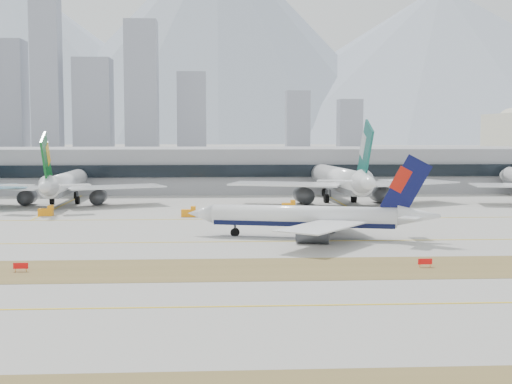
{
  "coord_description": "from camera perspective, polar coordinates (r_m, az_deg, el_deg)",
  "views": [
    {
      "loc": [
        -5.4,
        -138.83,
        20.99
      ],
      "look_at": [
        3.55,
        18.0,
        7.5
      ],
      "focal_mm": 50.0,
      "sensor_mm": 36.0,
      "label": 1
    }
  ],
  "objects": [
    {
      "name": "terminal",
      "position": [
        254.08,
        -2.05,
        1.86
      ],
      "size": [
        280.0,
        43.1,
        15.0
      ],
      "color": "gray",
      "rests_on": "ground"
    },
    {
      "name": "widebody_cathay",
      "position": [
        209.03,
        6.84,
        0.89
      ],
      "size": [
        67.92,
        66.67,
        24.28
      ],
      "rotation": [
        0.0,
        0.0,
        1.65
      ],
      "color": "white",
      "rests_on": "ground"
    },
    {
      "name": "gse_extra",
      "position": [
        184.09,
        -16.42,
        -1.51
      ],
      "size": [
        3.55,
        2.0,
        2.6
      ],
      "color": "orange",
      "rests_on": "ground"
    },
    {
      "name": "apron_markings",
      "position": [
        87.6,
        0.37,
        -8.94
      ],
      "size": [
        360.0,
        122.22,
        0.06
      ],
      "color": "brown",
      "rests_on": "ground"
    },
    {
      "name": "hold_sign_left",
      "position": [
        112.54,
        -18.31,
        -5.64
      ],
      "size": [
        2.2,
        0.15,
        1.35
      ],
      "color": "red",
      "rests_on": "ground"
    },
    {
      "name": "gse_c",
      "position": [
        190.31,
        2.66,
        -1.11
      ],
      "size": [
        3.55,
        2.0,
        2.6
      ],
      "color": "orange",
      "rests_on": "ground"
    },
    {
      "name": "widebody_eva",
      "position": [
        210.96,
        -15.14,
        0.56
      ],
      "size": [
        59.39,
        57.87,
        21.16
      ],
      "rotation": [
        0.0,
        0.0,
        1.58
      ],
      "color": "white",
      "rests_on": "ground"
    },
    {
      "name": "taxiing_airliner",
      "position": [
        140.22,
        4.56,
        -2.04
      ],
      "size": [
        49.37,
        42.19,
        16.81
      ],
      "rotation": [
        0.0,
        0.0,
        2.89
      ],
      "color": "white",
      "rests_on": "ground"
    },
    {
      "name": "gse_b",
      "position": [
        175.44,
        -5.38,
        -1.64
      ],
      "size": [
        3.55,
        2.0,
        2.6
      ],
      "color": "orange",
      "rests_on": "ground"
    },
    {
      "name": "hold_sign_right",
      "position": [
        113.39,
        13.38,
        -5.44
      ],
      "size": [
        2.2,
        0.15,
        1.35
      ],
      "color": "red",
      "rests_on": "ground"
    },
    {
      "name": "mountain_ridge",
      "position": [
        1551.8,
        -1.87,
        10.86
      ],
      "size": [
        2830.0,
        1120.0,
        470.0
      ],
      "color": "#9EA8B7",
      "rests_on": "ground"
    },
    {
      "name": "city_skyline",
      "position": [
        601.55,
        -13.08,
        7.53
      ],
      "size": [
        342.0,
        49.8,
        140.0
      ],
      "color": "gray",
      "rests_on": "ground"
    },
    {
      "name": "ground",
      "position": [
        140.51,
        -1.03,
        -3.68
      ],
      "size": [
        3000.0,
        3000.0,
        0.0
      ],
      "primitive_type": "plane",
      "color": "gray",
      "rests_on": "ground"
    }
  ]
}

